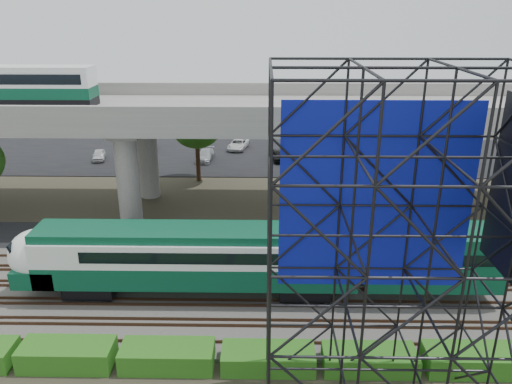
{
  "coord_description": "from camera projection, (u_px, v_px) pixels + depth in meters",
  "views": [
    {
      "loc": [
        0.75,
        -24.54,
        16.85
      ],
      "look_at": [
        0.22,
        6.0,
        5.48
      ],
      "focal_mm": 35.0,
      "sensor_mm": 36.0,
      "label": 1
    }
  ],
  "objects": [
    {
      "name": "suv",
      "position": [
        144.0,
        232.0,
        37.87
      ],
      "size": [
        5.65,
        4.14,
        1.43
      ],
      "primitive_type": "imported",
      "rotation": [
        0.0,
        0.0,
        1.18
      ],
      "color": "black",
      "rests_on": "service_road"
    },
    {
      "name": "service_road",
      "position": [
        254.0,
        237.0,
        38.71
      ],
      "size": [
        90.0,
        5.0,
        0.08
      ],
      "primitive_type": "cube",
      "color": "black",
      "rests_on": "ground"
    },
    {
      "name": "parking_lot",
      "position": [
        258.0,
        154.0,
        60.73
      ],
      "size": [
        90.0,
        18.0,
        0.08
      ],
      "primitive_type": "cube",
      "color": "black",
      "rests_on": "ground"
    },
    {
      "name": "trees",
      "position": [
        200.0,
        149.0,
        42.17
      ],
      "size": [
        40.94,
        16.94,
        7.69
      ],
      "color": "#382314",
      "rests_on": "ground"
    },
    {
      "name": "ground",
      "position": [
        250.0,
        316.0,
        28.89
      ],
      "size": [
        140.0,
        140.0,
        0.0
      ],
      "primitive_type": "plane",
      "color": "#474233",
      "rests_on": "ground"
    },
    {
      "name": "commuter_train",
      "position": [
        232.0,
        256.0,
        29.78
      ],
      "size": [
        29.3,
        3.06,
        4.3
      ],
      "color": "black",
      "rests_on": "rail_tracks"
    },
    {
      "name": "rail_tracks",
      "position": [
        251.0,
        294.0,
        30.67
      ],
      "size": [
        90.0,
        9.52,
        0.16
      ],
      "color": "#472D1E",
      "rests_on": "ballast_bed"
    },
    {
      "name": "harbor_water",
      "position": [
        260.0,
        117.0,
        81.36
      ],
      "size": [
        140.0,
        40.0,
        0.03
      ],
      "primitive_type": "cube",
      "color": "#455F72",
      "rests_on": "ground"
    },
    {
      "name": "parked_cars",
      "position": [
        282.0,
        149.0,
        60.13
      ],
      "size": [
        39.46,
        9.61,
        1.31
      ],
      "color": "silver",
      "rests_on": "parking_lot"
    },
    {
      "name": "hedge_strip",
      "position": [
        268.0,
        358.0,
        24.65
      ],
      "size": [
        34.6,
        1.8,
        1.2
      ],
      "color": "#256116",
      "rests_on": "ground"
    },
    {
      "name": "scaffold_tower",
      "position": [
        389.0,
        273.0,
        18.71
      ],
      "size": [
        9.36,
        6.36,
        15.0
      ],
      "color": "black",
      "rests_on": "ground"
    },
    {
      "name": "overpass",
      "position": [
        238.0,
        118.0,
        41.04
      ],
      "size": [
        80.0,
        12.0,
        12.4
      ],
      "color": "#9E9B93",
      "rests_on": "ground"
    },
    {
      "name": "ballast_bed",
      "position": [
        251.0,
        296.0,
        30.73
      ],
      "size": [
        90.0,
        12.0,
        0.2
      ],
      "primitive_type": "cube",
      "color": "slate",
      "rests_on": "ground"
    }
  ]
}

